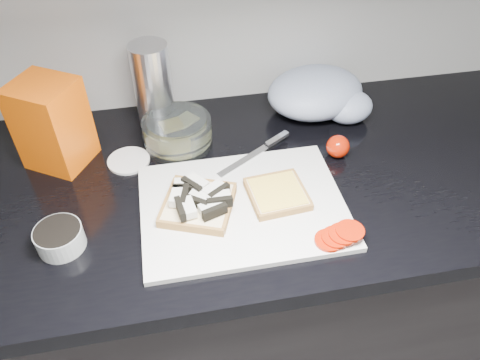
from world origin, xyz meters
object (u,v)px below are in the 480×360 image
Objects in this scene: bread_bag at (52,124)px; cutting_board at (243,206)px; glass_bowl at (178,132)px; steel_canister at (153,87)px.

cutting_board is at bearing -0.28° from bread_bag.
steel_canister reaches higher than glass_bowl.
steel_canister is (-0.15, 0.32, 0.10)m from cutting_board.
bread_bag is 0.93× the size of steel_canister.
steel_canister is at bearing 114.86° from cutting_board.
glass_bowl is 0.81× the size of bread_bag.
glass_bowl is 0.27m from bread_bag.
bread_bag reaches higher than cutting_board.
bread_bag is at bearing -156.37° from steel_canister.
cutting_board is at bearing -65.14° from steel_canister.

